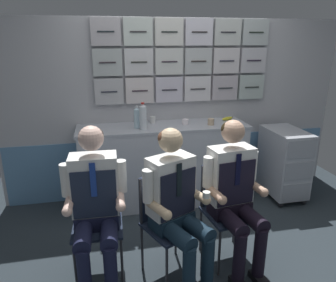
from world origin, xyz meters
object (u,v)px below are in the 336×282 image
folding_chair_left (97,212)px  crew_member_right (177,201)px  folding_chair_right (165,213)px  water_bottle_tall (143,117)px  folding_chair_near_trolley (224,201)px  crew_member_near_trolley (235,189)px  snack_banana (227,118)px  coffee_cup_spare (153,120)px  service_trolley (284,161)px  crew_member_left (95,201)px

folding_chair_left → crew_member_right: (0.62, -0.29, 0.18)m
folding_chair_right → water_bottle_tall: 1.21m
folding_chair_right → folding_chair_near_trolley: 0.57m
crew_member_near_trolley → snack_banana: (0.46, 1.33, 0.27)m
water_bottle_tall → coffee_cup_spare: size_ratio=3.83×
water_bottle_tall → snack_banana: water_bottle_tall is taller
folding_chair_right → snack_banana: bearing=50.6°
crew_member_near_trolley → coffee_cup_spare: (-0.46, 1.38, 0.29)m
coffee_cup_spare → service_trolley: bearing=-11.2°
folding_chair_right → coffee_cup_spare: (0.12, 1.32, 0.47)m
crew_member_right → folding_chair_near_trolley: (0.50, 0.24, -0.18)m
folding_chair_right → service_trolley: bearing=30.3°
crew_member_left → snack_banana: crew_member_left is taller
folding_chair_left → folding_chair_near_trolley: bearing=-2.1°
service_trolley → crew_member_near_trolley: bearing=-136.7°
crew_member_right → folding_chair_near_trolley: 0.58m
folding_chair_right → snack_banana: snack_banana is taller
folding_chair_near_trolley → coffee_cup_spare: coffee_cup_spare is taller
snack_banana → service_trolley: bearing=-22.2°
crew_member_near_trolley → crew_member_right: bearing=-170.6°
snack_banana → folding_chair_left: bearing=-144.6°
crew_member_left → folding_chair_right: size_ratio=1.51×
folding_chair_near_trolley → coffee_cup_spare: size_ratio=10.93×
folding_chair_right → water_bottle_tall: bearing=91.4°
service_trolley → snack_banana: bearing=157.8°
service_trolley → snack_banana: 0.89m
folding_chair_left → crew_member_near_trolley: bearing=-10.0°
water_bottle_tall → snack_banana: bearing=11.1°
crew_member_left → crew_member_near_trolley: size_ratio=1.00×
folding_chair_left → water_bottle_tall: water_bottle_tall is taller
service_trolley → crew_member_left: 2.50m
service_trolley → folding_chair_left: service_trolley is taller
folding_chair_near_trolley → crew_member_near_trolley: (0.02, -0.16, 0.19)m
folding_chair_right → coffee_cup_spare: 1.40m
crew_member_near_trolley → crew_member_left: bearing=178.0°
crew_member_left → snack_banana: size_ratio=7.53×
crew_member_right → snack_banana: crew_member_right is taller
folding_chair_right → snack_banana: (1.04, 1.27, 0.45)m
crew_member_right → service_trolley: bearing=34.9°
folding_chair_left → crew_member_near_trolley: 1.17m
service_trolley → coffee_cup_spare: bearing=168.8°
snack_banana → coffee_cup_spare: bearing=177.3°
folding_chair_near_trolley → snack_banana: (0.48, 1.17, 0.45)m
coffee_cup_spare → snack_banana: (0.92, -0.04, -0.02)m
folding_chair_left → crew_member_right: 0.70m
service_trolley → folding_chair_left: (-2.26, -0.86, 0.07)m
folding_chair_right → crew_member_near_trolley: 0.61m
folding_chair_near_trolley → crew_member_left: bearing=-174.0°
folding_chair_left → crew_member_left: bearing=-92.0°
crew_member_left → folding_chair_right: (0.56, 0.02, -0.19)m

